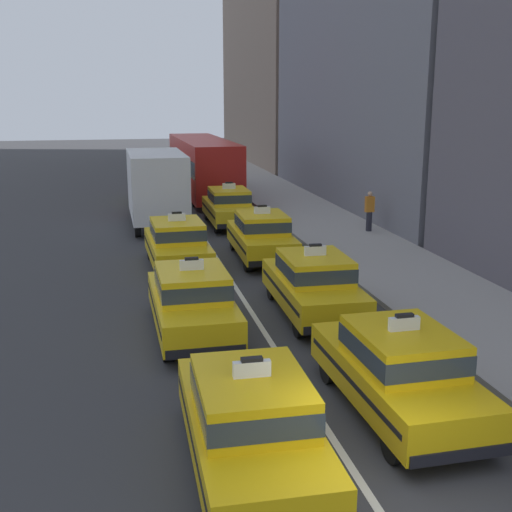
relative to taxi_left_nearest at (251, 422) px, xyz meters
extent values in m
cube|color=silver|center=(1.57, 18.21, -0.87)|extent=(0.14, 80.00, 0.01)
cube|color=#9E9993|center=(7.17, 13.21, -0.80)|extent=(4.00, 90.00, 0.15)
cylinder|color=black|center=(-0.72, 1.59, -0.56)|extent=(0.25, 0.64, 0.64)
cylinder|color=black|center=(0.76, 1.57, -0.56)|extent=(0.25, 0.64, 0.64)
cylinder|color=black|center=(0.72, -1.49, -0.56)|extent=(0.25, 0.64, 0.64)
cube|color=yellow|center=(0.00, 0.05, -0.21)|extent=(1.85, 4.52, 0.70)
cube|color=black|center=(0.00, 0.05, -0.16)|extent=(1.87, 4.16, 0.10)
cube|color=yellow|center=(0.00, -0.10, 0.46)|extent=(1.63, 2.12, 0.64)
cube|color=#2D3842|center=(0.00, -0.10, 0.46)|extent=(1.65, 2.14, 0.35)
cube|color=white|center=(0.00, -0.10, 0.90)|extent=(0.56, 0.13, 0.24)
cube|color=black|center=(0.00, -0.10, 1.05)|extent=(0.32, 0.11, 0.06)
cube|color=black|center=(0.03, 2.26, -0.46)|extent=(1.71, 0.16, 0.20)
cylinder|color=black|center=(-0.92, 7.77, -0.56)|extent=(0.25, 0.64, 0.64)
cylinder|color=black|center=(0.56, 7.79, -0.56)|extent=(0.25, 0.64, 0.64)
cylinder|color=black|center=(-0.88, 4.71, -0.56)|extent=(0.25, 0.64, 0.64)
cylinder|color=black|center=(0.59, 4.73, -0.56)|extent=(0.25, 0.64, 0.64)
cube|color=yellow|center=(-0.16, 6.25, -0.21)|extent=(1.85, 4.52, 0.70)
cube|color=black|center=(-0.16, 6.25, -0.16)|extent=(1.87, 4.16, 0.10)
cube|color=yellow|center=(-0.16, 6.10, 0.46)|extent=(1.63, 2.12, 0.64)
cube|color=#2D3842|center=(-0.16, 6.10, 0.46)|extent=(1.65, 2.14, 0.35)
cube|color=white|center=(-0.16, 6.10, 0.90)|extent=(0.56, 0.13, 0.24)
cube|color=black|center=(-0.16, 6.10, 1.05)|extent=(0.32, 0.11, 0.06)
cube|color=black|center=(-0.19, 8.46, -0.46)|extent=(1.71, 0.16, 0.20)
cube|color=black|center=(-0.14, 4.04, -0.46)|extent=(1.71, 0.16, 0.20)
cylinder|color=black|center=(-0.71, 13.97, -0.56)|extent=(0.26, 0.65, 0.64)
cylinder|color=black|center=(0.76, 14.02, -0.56)|extent=(0.26, 0.65, 0.64)
cylinder|color=black|center=(-0.62, 10.91, -0.56)|extent=(0.26, 0.65, 0.64)
cylinder|color=black|center=(0.86, 10.96, -0.56)|extent=(0.26, 0.65, 0.64)
cube|color=yellow|center=(0.07, 12.46, -0.21)|extent=(1.94, 4.55, 0.70)
cube|color=black|center=(0.07, 12.46, -0.16)|extent=(1.95, 4.19, 0.10)
cube|color=yellow|center=(0.08, 12.31, 0.46)|extent=(1.66, 2.15, 0.64)
cube|color=#2D3842|center=(0.08, 12.31, 0.46)|extent=(1.68, 2.17, 0.35)
cube|color=white|center=(0.08, 12.31, 0.90)|extent=(0.56, 0.14, 0.24)
cube|color=black|center=(0.08, 12.31, 1.05)|extent=(0.32, 0.12, 0.06)
cube|color=black|center=(0.01, 14.67, -0.46)|extent=(1.71, 0.19, 0.20)
cube|color=black|center=(0.14, 10.26, -0.46)|extent=(1.71, 0.19, 0.20)
cylinder|color=black|center=(-1.07, 21.75, -0.56)|extent=(0.25, 0.64, 0.64)
cylinder|color=black|center=(0.83, 21.78, -0.56)|extent=(0.25, 0.64, 0.64)
cylinder|color=black|center=(-1.03, 17.85, -0.56)|extent=(0.25, 0.64, 0.64)
cylinder|color=black|center=(0.87, 17.88, -0.56)|extent=(0.25, 0.64, 0.64)
cube|color=maroon|center=(-0.13, 22.75, 0.49)|extent=(2.12, 2.22, 2.10)
cube|color=#2D3842|center=(-0.14, 23.81, 0.79)|extent=(1.93, 0.08, 0.76)
cube|color=silver|center=(-0.10, 19.49, 1.04)|extent=(2.36, 5.22, 2.70)
cylinder|color=black|center=(-0.83, 28.78, -0.56)|extent=(0.27, 0.65, 0.64)
cylinder|color=black|center=(0.64, 28.72, -0.56)|extent=(0.27, 0.65, 0.64)
cylinder|color=black|center=(-0.96, 25.72, -0.56)|extent=(0.27, 0.65, 0.64)
cylinder|color=black|center=(0.52, 25.66, -0.56)|extent=(0.27, 0.65, 0.64)
cube|color=yellow|center=(-0.16, 27.22, -0.21)|extent=(1.98, 4.57, 0.70)
cube|color=black|center=(-0.16, 27.22, -0.16)|extent=(1.98, 4.21, 0.10)
cube|color=yellow|center=(-0.16, 27.07, 0.46)|extent=(1.68, 2.16, 0.64)
cube|color=#2D3842|center=(-0.16, 27.07, 0.46)|extent=(1.70, 2.18, 0.35)
cube|color=white|center=(-0.16, 27.07, 0.90)|extent=(0.56, 0.14, 0.24)
cube|color=black|center=(-0.16, 27.07, 1.05)|extent=(0.32, 0.12, 0.06)
cube|color=black|center=(-0.07, 29.43, -0.46)|extent=(1.71, 0.21, 0.20)
cube|color=black|center=(-0.25, 25.01, -0.46)|extent=(1.71, 0.21, 0.20)
cylinder|color=black|center=(2.23, 2.91, -0.56)|extent=(0.26, 0.65, 0.64)
cylinder|color=black|center=(3.71, 2.95, -0.56)|extent=(0.26, 0.65, 0.64)
cylinder|color=black|center=(2.31, -0.15, -0.56)|extent=(0.26, 0.65, 0.64)
cylinder|color=black|center=(3.78, -0.11, -0.56)|extent=(0.26, 0.65, 0.64)
cube|color=yellow|center=(3.01, 1.40, -0.21)|extent=(1.91, 4.54, 0.70)
cube|color=black|center=(3.01, 1.40, -0.16)|extent=(1.92, 4.18, 0.10)
cube|color=yellow|center=(3.01, 1.25, 0.46)|extent=(1.65, 2.14, 0.64)
cube|color=#2D3842|center=(3.01, 1.25, 0.46)|extent=(1.67, 2.16, 0.35)
cube|color=white|center=(3.01, 1.25, 0.90)|extent=(0.56, 0.13, 0.24)
cube|color=black|center=(3.01, 1.25, 1.05)|extent=(0.32, 0.12, 0.06)
cube|color=black|center=(2.95, 3.61, -0.46)|extent=(1.71, 0.18, 0.20)
cube|color=black|center=(3.06, -0.81, -0.46)|extent=(1.71, 0.18, 0.20)
cylinder|color=black|center=(2.40, 8.55, -0.56)|extent=(0.25, 0.64, 0.64)
cylinder|color=black|center=(3.88, 8.52, -0.56)|extent=(0.25, 0.64, 0.64)
cylinder|color=black|center=(2.34, 5.49, -0.56)|extent=(0.25, 0.64, 0.64)
cylinder|color=black|center=(3.82, 5.46, -0.56)|extent=(0.25, 0.64, 0.64)
cube|color=yellow|center=(3.11, 7.01, -0.21)|extent=(1.89, 4.53, 0.70)
cube|color=black|center=(3.11, 7.01, -0.16)|extent=(1.90, 4.18, 0.10)
cube|color=yellow|center=(3.11, 6.86, 0.46)|extent=(1.64, 2.13, 0.64)
cube|color=#2D3842|center=(3.11, 6.86, 0.46)|extent=(1.66, 2.15, 0.35)
cube|color=white|center=(3.11, 6.86, 0.90)|extent=(0.56, 0.13, 0.24)
cube|color=black|center=(3.11, 6.86, 1.05)|extent=(0.32, 0.12, 0.06)
cube|color=black|center=(3.16, 9.22, -0.46)|extent=(1.71, 0.17, 0.20)
cube|color=black|center=(3.07, 4.80, -0.46)|extent=(1.71, 0.17, 0.20)
cylinder|color=black|center=(2.40, 14.73, -0.56)|extent=(0.26, 0.65, 0.64)
cylinder|color=black|center=(3.87, 14.69, -0.56)|extent=(0.26, 0.65, 0.64)
cylinder|color=black|center=(2.32, 11.67, -0.56)|extent=(0.26, 0.65, 0.64)
cylinder|color=black|center=(3.79, 11.63, -0.56)|extent=(0.26, 0.65, 0.64)
cube|color=yellow|center=(3.10, 13.18, -0.21)|extent=(1.91, 4.54, 0.70)
cube|color=black|center=(3.10, 13.18, -0.16)|extent=(1.92, 4.18, 0.10)
cube|color=yellow|center=(3.09, 13.03, 0.46)|extent=(1.65, 2.14, 0.64)
cube|color=#2D3842|center=(3.09, 13.03, 0.46)|extent=(1.67, 2.16, 0.35)
cube|color=white|center=(3.09, 13.03, 0.90)|extent=(0.56, 0.13, 0.24)
cube|color=black|center=(3.09, 13.03, 1.05)|extent=(0.32, 0.12, 0.06)
cube|color=black|center=(3.15, 15.39, -0.46)|extent=(1.71, 0.18, 0.20)
cube|color=black|center=(3.04, 10.97, -0.46)|extent=(1.71, 0.18, 0.20)
cylinder|color=black|center=(2.28, 20.97, -0.56)|extent=(0.24, 0.64, 0.64)
cylinder|color=black|center=(3.76, 20.96, -0.56)|extent=(0.24, 0.64, 0.64)
cylinder|color=black|center=(2.26, 17.91, -0.56)|extent=(0.24, 0.64, 0.64)
cylinder|color=black|center=(3.74, 17.90, -0.56)|extent=(0.24, 0.64, 0.64)
cube|color=yellow|center=(3.01, 19.44, -0.21)|extent=(1.83, 4.51, 0.70)
cube|color=black|center=(3.01, 19.44, -0.16)|extent=(1.85, 4.15, 0.10)
cube|color=yellow|center=(3.01, 19.29, 0.46)|extent=(1.61, 2.11, 0.64)
cube|color=#2D3842|center=(3.01, 19.29, 0.46)|extent=(1.63, 2.13, 0.35)
cube|color=white|center=(3.01, 19.29, 0.90)|extent=(0.56, 0.12, 0.24)
cube|color=black|center=(3.01, 19.29, 1.05)|extent=(0.32, 0.11, 0.06)
cube|color=black|center=(3.02, 21.65, -0.46)|extent=(1.71, 0.15, 0.20)
cube|color=black|center=(3.00, 17.23, -0.46)|extent=(1.71, 0.15, 0.20)
cylinder|color=black|center=(1.98, 31.51, -0.56)|extent=(0.26, 0.65, 0.64)
cylinder|color=black|center=(3.98, 31.56, -0.56)|extent=(0.26, 0.65, 0.64)
cylinder|color=black|center=(2.15, 24.79, -0.56)|extent=(0.26, 0.65, 0.64)
cylinder|color=black|center=(4.14, 24.84, -0.56)|extent=(0.26, 0.65, 0.64)
cube|color=#B21E19|center=(3.06, 28.17, 0.89)|extent=(2.78, 11.26, 2.90)
cube|color=#2D3842|center=(3.06, 28.17, 1.14)|extent=(2.79, 10.81, 0.84)
cube|color=black|center=(2.92, 33.72, 2.09)|extent=(2.13, 0.13, 0.36)
cylinder|color=#23232D|center=(8.37, 16.34, -0.33)|extent=(0.24, 0.24, 0.80)
cube|color=orange|center=(8.37, 16.34, 0.40)|extent=(0.36, 0.22, 0.64)
sphere|color=tan|center=(8.37, 16.34, 0.82)|extent=(0.20, 0.20, 0.20)
camera|label=1|loc=(-1.82, -8.87, 4.82)|focal=46.16mm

